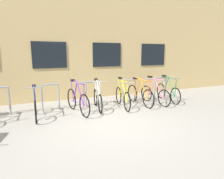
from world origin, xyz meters
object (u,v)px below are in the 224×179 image
Objects in this scene: bicycle_purple at (78,101)px; bicycle_orange at (140,94)px; bicycle_pink at (155,94)px; bicycle_green at (168,92)px; bicycle_blue at (35,106)px; bicycle_white at (98,98)px; bicycle_yellow at (123,97)px.

bicycle_purple is 2.40m from bicycle_orange.
bicycle_pink is at bearing -10.15° from bicycle_orange.
bicycle_pink is (3.00, -0.03, -0.03)m from bicycle_purple.
bicycle_green is at bearing 11.19° from bicycle_pink.
bicycle_blue is at bearing 179.64° from bicycle_purple.
bicycle_purple reaches higher than bicycle_white.
bicycle_purple is at bearing -179.89° from bicycle_yellow.
bicycle_yellow is 0.99× the size of bicycle_green.
bicycle_green is 1.04× the size of bicycle_pink.
bicycle_blue is at bearing 179.54° from bicycle_pink.
bicycle_blue is 0.96× the size of bicycle_green.
bicycle_yellow is at bearing -176.82° from bicycle_green.
bicycle_yellow is 1.04× the size of bicycle_white.
bicycle_blue is 0.93× the size of bicycle_orange.
bicycle_orange reaches higher than bicycle_blue.
bicycle_blue is (-2.02, -0.13, -0.00)m from bicycle_white.
bicycle_white is 3.00m from bicycle_green.
bicycle_white reaches higher than bicycle_green.
bicycle_green is 0.97× the size of bicycle_orange.
bicycle_yellow is 1.63m from bicycle_purple.
bicycle_pink is at bearing -168.81° from bicycle_green.
bicycle_purple is 1.28m from bicycle_blue.
bicycle_yellow is 0.90m from bicycle_white.
bicycle_white is at bearing 171.55° from bicycle_yellow.
bicycle_white is 0.75m from bicycle_purple.
bicycle_pink reaches higher than bicycle_white.
bicycle_pink is (1.37, -0.03, -0.01)m from bicycle_yellow.
bicycle_yellow is at bearing -174.12° from bicycle_orange.
bicycle_blue is 3.68m from bicycle_orange.
bicycle_purple reaches higher than bicycle_green.
bicycle_purple is 1.09× the size of bicycle_blue.
bicycle_orange is (-0.60, 0.11, 0.01)m from bicycle_pink.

